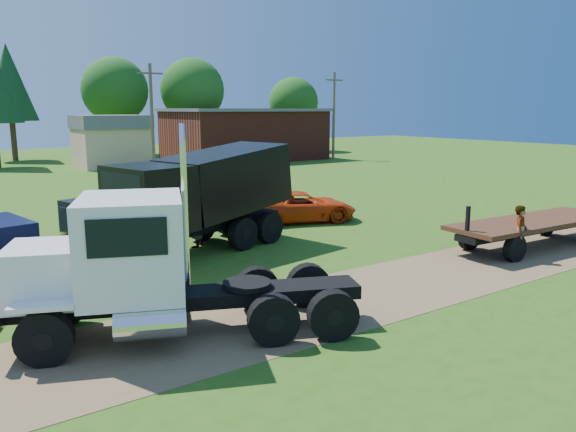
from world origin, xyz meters
TOP-DOWN VIEW (x-y plane):
  - ground at (0.00, 0.00)m, footprint 140.00×140.00m
  - dirt_track at (0.00, 0.00)m, footprint 120.00×4.20m
  - white_semi_tractor at (-7.93, 0.68)m, footprint 8.24×5.38m
  - black_dump_truck at (-3.41, 7.28)m, footprint 9.18×4.75m
  - orange_pickup at (3.32, 9.64)m, footprint 5.60×3.98m
  - flatbed_trailer at (7.59, 0.46)m, footprint 7.69×2.69m
  - spectator_a at (5.49, -0.36)m, footprint 0.85×0.73m
  - spectator_b at (-3.07, 7.94)m, footprint 1.04×1.00m
  - brick_building at (18.00, 40.00)m, footprint 15.40×10.40m
  - tan_shed at (4.00, 40.00)m, footprint 6.20×5.40m
  - utility_poles at (6.00, 35.00)m, footprint 42.20×0.28m
  - tree_row at (3.03, 50.43)m, footprint 57.90×14.58m

SIDE VIEW (x-z plane):
  - ground at x=0.00m, z-range 0.00..0.00m
  - dirt_track at x=0.00m, z-range 0.00..0.01m
  - orange_pickup at x=3.32m, z-range 0.00..1.42m
  - flatbed_trailer at x=7.59m, z-range -0.14..1.80m
  - spectator_b at x=-3.07m, z-range 0.00..1.68m
  - spectator_a at x=5.49m, z-range 0.00..1.96m
  - white_semi_tractor at x=-7.93m, z-range -0.78..4.15m
  - black_dump_truck at x=-3.41m, z-range 0.20..4.09m
  - tan_shed at x=4.00m, z-range 0.07..4.77m
  - brick_building at x=18.00m, z-range 0.01..5.31m
  - utility_poles at x=6.00m, z-range 0.21..9.21m
  - tree_row at x=3.03m, z-range 1.22..12.95m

